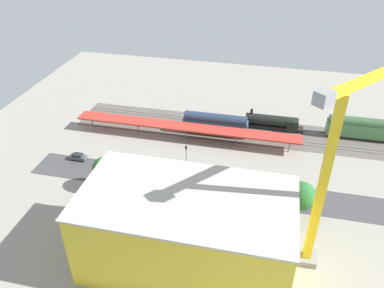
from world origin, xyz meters
TOP-DOWN VIEW (x-y plane):
  - ground_plane at (0.00, 0.00)m, footprint 146.63×146.63m
  - rail_bed at (0.00, -21.81)m, footprint 91.70×14.86m
  - street_asphalt at (0.00, 5.28)m, footprint 91.68×9.35m
  - track_rails at (0.00, -21.81)m, footprint 91.64×8.42m
  - platform_canopy_near at (12.73, -13.82)m, footprint 61.50×4.70m
  - locomotive at (-10.40, -25.07)m, footprint 16.36×3.21m
  - passenger_coach at (-34.15, -25.07)m, footprint 18.99×3.23m
  - freight_coach_far at (5.48, -18.56)m, footprint 18.00×3.20m
  - parked_car_0 at (-11.80, 2.02)m, footprint 4.16×1.93m
  - parked_car_1 at (-3.27, 1.79)m, footprint 4.79×1.89m
  - parked_car_2 at (4.85, 2.16)m, footprint 4.07×1.90m
  - parked_car_3 at (12.68, 1.89)m, footprint 4.16×1.85m
  - parked_car_4 at (20.59, 2.45)m, footprint 4.49×1.84m
  - parked_car_5 at (28.44, 2.14)m, footprint 4.06×1.87m
  - parked_car_6 at (37.02, 1.92)m, footprint 4.27×1.76m
  - construction_building at (2.65, 27.22)m, footprint 35.41×19.12m
  - construction_roof_slab at (2.65, 27.22)m, footprint 36.01×19.72m
  - tower_crane at (-20.34, 20.20)m, footprint 20.11×23.59m
  - box_truck_0 at (9.21, 12.63)m, footprint 9.31×2.38m
  - street_tree_0 at (25.26, 10.82)m, footprint 5.67×5.67m
  - street_tree_1 at (15.21, 9.98)m, footprint 5.42×5.42m
  - street_tree_2 at (-12.96, 10.22)m, footprint 5.89×5.89m
  - street_tree_3 at (-17.21, 10.25)m, footprint 5.96×5.96m
  - street_tree_4 at (22.79, 11.11)m, footprint 5.51×5.51m
  - street_tree_5 at (7.98, 10.75)m, footprint 5.47×5.47m
  - traffic_light at (9.23, 0.44)m, footprint 0.50×0.36m

SIDE VIEW (x-z plane):
  - ground_plane at x=0.00m, z-range 0.00..0.00m
  - rail_bed at x=0.00m, z-range 0.00..0.01m
  - street_asphalt at x=0.00m, z-range 0.00..0.01m
  - track_rails at x=0.00m, z-range 0.12..0.24m
  - parked_car_1 at x=-3.27m, z-range -0.10..1.57m
  - parked_car_4 at x=20.59m, z-range -0.10..1.62m
  - parked_car_2 at x=4.85m, z-range -0.10..1.62m
  - parked_car_6 at x=37.02m, z-range -0.09..1.61m
  - parked_car_0 at x=-11.80m, z-range -0.09..1.63m
  - parked_car_5 at x=28.44m, z-range -0.10..1.69m
  - parked_car_3 at x=12.68m, z-range -0.10..1.70m
  - box_truck_0 at x=9.21m, z-range -0.04..3.61m
  - locomotive at x=-10.40m, z-range -0.78..4.62m
  - freight_coach_far at x=5.48m, z-range 0.15..6.29m
  - passenger_coach at x=-34.15m, z-range 0.15..6.37m
  - platform_canopy_near at x=12.73m, z-range 1.77..5.80m
  - traffic_light at x=9.23m, z-range 1.13..8.32m
  - street_tree_3 at x=-17.21m, z-range 1.03..9.09m
  - street_tree_4 at x=22.79m, z-range 1.17..9.05m
  - street_tree_0 at x=25.26m, z-range 1.21..9.32m
  - street_tree_1 at x=15.21m, z-range 1.37..9.57m
  - street_tree_5 at x=7.98m, z-range 1.43..9.79m
  - street_tree_2 at x=-12.96m, z-range 1.37..10.04m
  - construction_building at x=2.65m, z-range 0.00..14.73m
  - construction_roof_slab at x=2.65m, z-range 14.73..15.13m
  - tower_crane at x=-20.34m, z-range 3.71..38.84m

